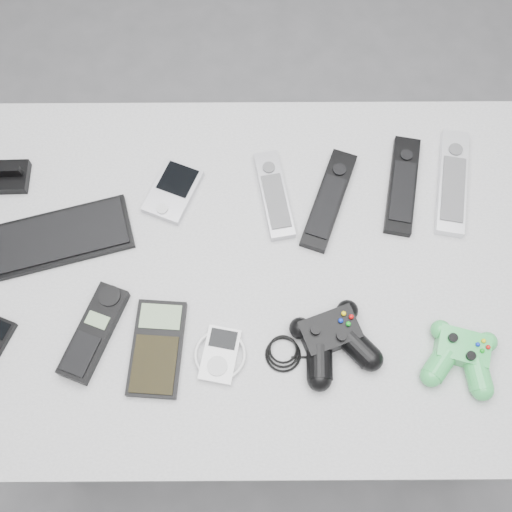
{
  "coord_description": "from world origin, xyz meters",
  "views": [
    {
      "loc": [
        0.04,
        -0.38,
        1.87
      ],
      "look_at": [
        0.04,
        0.06,
        0.82
      ],
      "focal_mm": 42.0,
      "sensor_mm": 36.0,
      "label": 1
    }
  ],
  "objects_px": {
    "pda_keyboard": "(60,237)",
    "remote_silver_b": "(453,182)",
    "remote_black_a": "(329,199)",
    "controller_black": "(333,339)",
    "pda": "(173,191)",
    "desk": "(266,280)",
    "remote_silver_a": "(274,194)",
    "cordless_handset": "(94,332)",
    "controller_green": "(462,355)",
    "calculator": "(157,348)",
    "mp3_player": "(220,355)",
    "remote_black_b": "(403,185)"
  },
  "relations": [
    {
      "from": "pda_keyboard",
      "to": "remote_silver_b",
      "type": "xyz_separation_m",
      "value": [
        0.78,
        0.12,
        0.0
      ]
    },
    {
      "from": "pda_keyboard",
      "to": "remote_black_a",
      "type": "height_order",
      "value": "remote_black_a"
    },
    {
      "from": "controller_black",
      "to": "pda",
      "type": "bearing_deg",
      "value": 113.83
    },
    {
      "from": "desk",
      "to": "remote_silver_a",
      "type": "distance_m",
      "value": 0.17
    },
    {
      "from": "cordless_handset",
      "to": "controller_green",
      "type": "bearing_deg",
      "value": 16.78
    },
    {
      "from": "pda_keyboard",
      "to": "controller_green",
      "type": "bearing_deg",
      "value": -33.15
    },
    {
      "from": "remote_black_a",
      "to": "cordless_handset",
      "type": "height_order",
      "value": "cordless_handset"
    },
    {
      "from": "calculator",
      "to": "controller_black",
      "type": "relative_size",
      "value": 0.73
    },
    {
      "from": "pda_keyboard",
      "to": "pda",
      "type": "distance_m",
      "value": 0.24
    },
    {
      "from": "remote_silver_b",
      "to": "controller_black",
      "type": "height_order",
      "value": "controller_black"
    },
    {
      "from": "desk",
      "to": "pda",
      "type": "relative_size",
      "value": 9.49
    },
    {
      "from": "remote_silver_b",
      "to": "calculator",
      "type": "bearing_deg",
      "value": -139.11
    },
    {
      "from": "pda_keyboard",
      "to": "remote_silver_a",
      "type": "height_order",
      "value": "remote_silver_a"
    },
    {
      "from": "desk",
      "to": "mp3_player",
      "type": "distance_m",
      "value": 0.21
    },
    {
      "from": "remote_silver_b",
      "to": "remote_black_a",
      "type": "bearing_deg",
      "value": -160.69
    },
    {
      "from": "remote_black_a",
      "to": "mp3_player",
      "type": "height_order",
      "value": "remote_black_a"
    },
    {
      "from": "remote_black_a",
      "to": "calculator",
      "type": "height_order",
      "value": "remote_black_a"
    },
    {
      "from": "controller_black",
      "to": "pda_keyboard",
      "type": "bearing_deg",
      "value": 137.4
    },
    {
      "from": "calculator",
      "to": "controller_green",
      "type": "xyz_separation_m",
      "value": [
        0.55,
        -0.02,
        0.01
      ]
    },
    {
      "from": "remote_black_a",
      "to": "controller_green",
      "type": "height_order",
      "value": "controller_green"
    },
    {
      "from": "pda_keyboard",
      "to": "cordless_handset",
      "type": "xyz_separation_m",
      "value": [
        0.09,
        -0.19,
        0.01
      ]
    },
    {
      "from": "cordless_handset",
      "to": "controller_black",
      "type": "bearing_deg",
      "value": 18.43
    },
    {
      "from": "remote_black_b",
      "to": "mp3_player",
      "type": "relative_size",
      "value": 2.2
    },
    {
      "from": "remote_black_b",
      "to": "controller_black",
      "type": "height_order",
      "value": "controller_black"
    },
    {
      "from": "desk",
      "to": "cordless_handset",
      "type": "relative_size",
      "value": 6.6
    },
    {
      "from": "desk",
      "to": "pda_keyboard",
      "type": "distance_m",
      "value": 0.42
    },
    {
      "from": "remote_silver_a",
      "to": "controller_black",
      "type": "xyz_separation_m",
      "value": [
        0.1,
        -0.3,
        0.01
      ]
    },
    {
      "from": "remote_black_a",
      "to": "cordless_handset",
      "type": "xyz_separation_m",
      "value": [
        -0.44,
        -0.27,
        0.0
      ]
    },
    {
      "from": "controller_black",
      "to": "controller_green",
      "type": "distance_m",
      "value": 0.23
    },
    {
      "from": "remote_silver_a",
      "to": "remote_black_b",
      "type": "distance_m",
      "value": 0.26
    },
    {
      "from": "desk",
      "to": "mp3_player",
      "type": "xyz_separation_m",
      "value": [
        -0.09,
        -0.17,
        0.08
      ]
    },
    {
      "from": "pda",
      "to": "controller_green",
      "type": "bearing_deg",
      "value": -10.2
    },
    {
      "from": "mp3_player",
      "to": "controller_black",
      "type": "distance_m",
      "value": 0.21
    },
    {
      "from": "pda_keyboard",
      "to": "pda",
      "type": "height_order",
      "value": "pda"
    },
    {
      "from": "remote_black_b",
      "to": "controller_green",
      "type": "xyz_separation_m",
      "value": [
        0.07,
        -0.35,
        0.01
      ]
    },
    {
      "from": "remote_black_a",
      "to": "pda_keyboard",
      "type": "bearing_deg",
      "value": -151.38
    },
    {
      "from": "desk",
      "to": "pda_keyboard",
      "type": "relative_size",
      "value": 4.37
    },
    {
      "from": "pda_keyboard",
      "to": "controller_green",
      "type": "distance_m",
      "value": 0.79
    },
    {
      "from": "pda",
      "to": "remote_black_a",
      "type": "relative_size",
      "value": 0.56
    },
    {
      "from": "remote_silver_a",
      "to": "mp3_player",
      "type": "bearing_deg",
      "value": -117.51
    },
    {
      "from": "remote_black_a",
      "to": "remote_silver_a",
      "type": "bearing_deg",
      "value": -166.31
    },
    {
      "from": "mp3_player",
      "to": "controller_black",
      "type": "bearing_deg",
      "value": 17.46
    },
    {
      "from": "calculator",
      "to": "pda",
      "type": "bearing_deg",
      "value": 91.72
    },
    {
      "from": "desk",
      "to": "remote_black_a",
      "type": "distance_m",
      "value": 0.21
    },
    {
      "from": "desk",
      "to": "remote_black_b",
      "type": "bearing_deg",
      "value": 32.01
    },
    {
      "from": "desk",
      "to": "pda_keyboard",
      "type": "bearing_deg",
      "value": 171.36
    },
    {
      "from": "pda",
      "to": "remote_silver_b",
      "type": "bearing_deg",
      "value": 24.22
    },
    {
      "from": "desk",
      "to": "controller_green",
      "type": "distance_m",
      "value": 0.4
    },
    {
      "from": "desk",
      "to": "remote_silver_a",
      "type": "bearing_deg",
      "value": 83.75
    },
    {
      "from": "mp3_player",
      "to": "controller_green",
      "type": "height_order",
      "value": "controller_green"
    }
  ]
}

